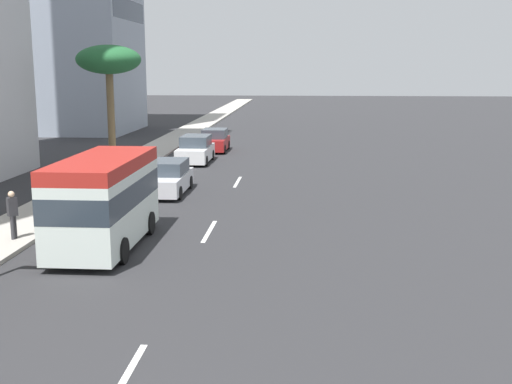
# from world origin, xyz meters

# --- Properties ---
(ground_plane) EXTENTS (198.00, 198.00, 0.00)m
(ground_plane) POSITION_xyz_m (31.50, 0.00, 0.00)
(ground_plane) COLOR #2D2D30
(sidewalk_right) EXTENTS (162.00, 2.82, 0.15)m
(sidewalk_right) POSITION_xyz_m (31.50, 7.30, 0.07)
(sidewalk_right) COLOR #B2ADA3
(sidewalk_right) RESTS_ON ground_plane
(lane_stripe_near) EXTENTS (3.20, 0.16, 0.01)m
(lane_stripe_near) POSITION_xyz_m (5.68, 0.00, 0.01)
(lane_stripe_near) COLOR silver
(lane_stripe_near) RESTS_ON ground_plane
(lane_stripe_mid) EXTENTS (3.20, 0.16, 0.01)m
(lane_stripe_mid) POSITION_xyz_m (17.30, 0.00, 0.01)
(lane_stripe_mid) COLOR silver
(lane_stripe_mid) RESTS_ON ground_plane
(lane_stripe_far) EXTENTS (3.20, 0.16, 0.01)m
(lane_stripe_far) POSITION_xyz_m (27.75, 0.00, 0.01)
(lane_stripe_far) COLOR silver
(lane_stripe_far) RESTS_ON ground_plane
(car_lead) EXTENTS (4.60, 1.95, 1.73)m
(car_lead) POSITION_xyz_m (34.66, 3.41, 0.81)
(car_lead) COLOR white
(car_lead) RESTS_ON ground_plane
(car_second) EXTENTS (4.56, 1.79, 1.60)m
(car_second) POSITION_xyz_m (24.43, 3.03, 0.76)
(car_second) COLOR silver
(car_second) RESTS_ON ground_plane
(minibus_third) EXTENTS (6.26, 2.41, 3.11)m
(minibus_third) POSITION_xyz_m (14.94, 3.22, 1.70)
(minibus_third) COLOR silver
(minibus_third) RESTS_ON ground_plane
(car_fourth) EXTENTS (4.01, 1.91, 1.62)m
(car_fourth) POSITION_xyz_m (40.22, 2.95, 0.76)
(car_fourth) COLOR #A51E1E
(car_fourth) RESTS_ON ground_plane
(pedestrian_near_lamp) EXTENTS (0.38, 0.38, 1.71)m
(pedestrian_near_lamp) POSITION_xyz_m (15.22, 6.60, 1.09)
(pedestrian_near_lamp) COLOR #333338
(pedestrian_near_lamp) RESTS_ON sidewalk_right
(palm_tree) EXTENTS (3.87, 3.87, 7.22)m
(palm_tree) POSITION_xyz_m (32.50, 8.21, 6.36)
(palm_tree) COLOR brown
(palm_tree) RESTS_ON sidewalk_right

